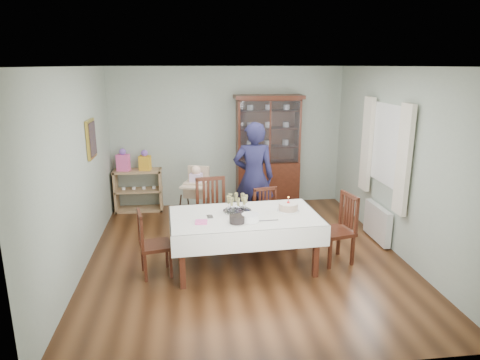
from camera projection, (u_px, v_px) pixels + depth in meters
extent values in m
plane|color=#593319|center=(245.00, 255.00, 6.31)|extent=(5.00, 5.00, 0.00)
plane|color=#9EAA99|center=(228.00, 137.00, 8.35)|extent=(4.50, 0.00, 4.50)
plane|color=#9EAA99|center=(78.00, 171.00, 5.69)|extent=(0.00, 5.00, 5.00)
plane|color=#9EAA99|center=(398.00, 162.00, 6.23)|extent=(0.00, 5.00, 5.00)
plane|color=white|center=(246.00, 66.00, 5.61)|extent=(5.00, 5.00, 0.00)
cube|color=#471E11|center=(245.00, 218.00, 5.77)|extent=(1.95, 1.15, 0.06)
cube|color=white|center=(245.00, 216.00, 5.76)|extent=(2.06, 1.25, 0.01)
cube|color=#471E11|center=(267.00, 184.00, 8.45)|extent=(1.20, 0.45, 0.90)
cube|color=white|center=(270.00, 132.00, 7.99)|extent=(1.12, 0.01, 1.16)
cube|color=#471E11|center=(269.00, 97.00, 8.01)|extent=(1.30, 0.48, 0.07)
cube|color=tan|center=(140.00, 209.00, 8.28)|extent=(0.90, 0.38, 0.04)
cube|color=tan|center=(139.00, 190.00, 8.18)|extent=(0.90, 0.38, 0.03)
cube|color=tan|center=(137.00, 171.00, 8.08)|extent=(0.90, 0.38, 0.04)
cube|color=tan|center=(116.00, 191.00, 8.13)|extent=(0.04, 0.38, 0.80)
cube|color=tan|center=(161.00, 189.00, 8.23)|extent=(0.04, 0.38, 0.80)
cube|color=gold|center=(91.00, 139.00, 6.38)|extent=(0.04, 0.48, 0.58)
cube|color=white|center=(388.00, 145.00, 6.46)|extent=(0.04, 1.02, 1.22)
cube|color=silver|center=(404.00, 160.00, 5.89)|extent=(0.07, 0.30, 1.55)
cube|color=silver|center=(367.00, 144.00, 7.07)|extent=(0.07, 0.30, 1.55)
cube|color=white|center=(377.00, 223.00, 6.78)|extent=(0.10, 0.80, 0.55)
cube|color=#471E11|center=(214.00, 218.00, 6.46)|extent=(0.54, 0.54, 0.05)
cube|color=#471E11|center=(211.00, 195.00, 6.58)|extent=(0.46, 0.10, 0.56)
cube|color=#471E11|center=(269.00, 221.00, 6.53)|extent=(0.47, 0.47, 0.05)
cube|color=#471E11|center=(265.00, 202.00, 6.64)|extent=(0.38, 0.11, 0.47)
cube|color=#471E11|center=(156.00, 246.00, 5.64)|extent=(0.48, 0.48, 0.05)
cube|color=#471E11|center=(140.00, 230.00, 5.52)|extent=(0.11, 0.38, 0.48)
cube|color=#471E11|center=(335.00, 232.00, 6.00)|extent=(0.53, 0.53, 0.05)
cube|color=#471E11|center=(349.00, 212.00, 6.00)|extent=(0.13, 0.42, 0.52)
imported|color=black|center=(254.00, 178.00, 7.05)|extent=(0.70, 0.49, 1.85)
cube|color=tan|center=(196.00, 189.00, 7.18)|extent=(0.45, 0.43, 0.26)
cube|color=tan|center=(196.00, 176.00, 7.12)|extent=(0.36, 0.18, 0.30)
cube|color=tan|center=(196.00, 184.00, 7.15)|extent=(0.42, 0.29, 0.03)
cube|color=silver|center=(196.00, 179.00, 7.13)|extent=(0.23, 0.21, 0.19)
sphere|color=beige|center=(196.00, 170.00, 7.09)|extent=(0.16, 0.16, 0.16)
cylinder|color=silver|center=(237.00, 211.00, 5.89)|extent=(0.39, 0.39, 0.01)
torus|color=silver|center=(237.00, 211.00, 5.89)|extent=(0.40, 0.40, 0.02)
cylinder|color=white|center=(288.00, 210.00, 5.93)|extent=(0.31, 0.31, 0.02)
cylinder|color=brown|center=(288.00, 207.00, 5.91)|extent=(0.27, 0.27, 0.10)
cylinder|color=silver|center=(288.00, 203.00, 5.90)|extent=(0.27, 0.27, 0.01)
cylinder|color=#F24C4C|center=(288.00, 200.00, 5.89)|extent=(0.01, 0.01, 0.07)
sphere|color=yellow|center=(288.00, 197.00, 5.88)|extent=(0.02, 0.02, 0.02)
cylinder|color=black|center=(237.00, 219.00, 5.47)|extent=(0.25, 0.25, 0.10)
cylinder|color=white|center=(251.00, 218.00, 5.53)|extent=(0.24, 0.24, 0.10)
cube|color=#F85BA7|center=(201.00, 222.00, 5.48)|extent=(0.17, 0.17, 0.02)
cube|color=silver|center=(268.00, 221.00, 5.55)|extent=(0.27, 0.03, 0.01)
cube|color=#F85BA7|center=(123.00, 163.00, 7.99)|extent=(0.25, 0.19, 0.31)
sphere|color=#E533B2|center=(122.00, 152.00, 7.93)|extent=(0.12, 0.12, 0.12)
cube|color=gold|center=(145.00, 163.00, 8.04)|extent=(0.23, 0.18, 0.27)
sphere|color=#E533B2|center=(144.00, 153.00, 7.99)|extent=(0.13, 0.13, 0.13)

